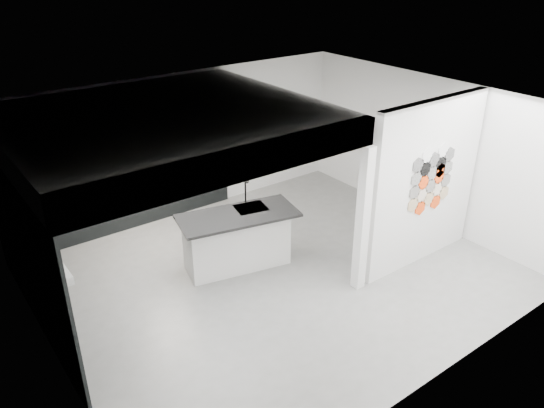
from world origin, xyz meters
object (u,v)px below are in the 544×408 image
at_px(glass_bowl, 195,147).
at_px(utensil_cup, 76,174).
at_px(kettle, 173,150).
at_px(partition_panel, 425,184).
at_px(stockpot, 84,170).
at_px(kitchen_island, 237,239).
at_px(bottle_dark, 127,160).
at_px(wall_basin, 52,276).
at_px(glass_vase, 195,145).

distance_m(glass_bowl, utensil_cup, 2.29).
height_order(kettle, glass_bowl, kettle).
bearing_deg(glass_bowl, partition_panel, -61.77).
bearing_deg(glass_bowl, stockpot, 180.00).
xyz_separation_m(kitchen_island, glass_bowl, (0.52, 2.23, 0.84)).
relative_size(glass_bowl, bottle_dark, 0.69).
height_order(wall_basin, bottle_dark, bottle_dark).
height_order(wall_basin, stockpot, stockpot).
relative_size(partition_panel, glass_bowl, 22.72).
relative_size(wall_basin, bottle_dark, 3.38).
distance_m(wall_basin, kettle, 3.62).
bearing_deg(kitchen_island, kettle, 100.99).
bearing_deg(kitchen_island, glass_vase, 89.32).
bearing_deg(stockpot, kettle, 0.00).
relative_size(glass_bowl, utensil_cup, 1.21).
bearing_deg(partition_panel, wall_basin, 161.77).
bearing_deg(glass_bowl, bottle_dark, 180.00).
distance_m(kettle, bottle_dark, 0.91).
xyz_separation_m(glass_vase, utensil_cup, (-2.29, 0.00, -0.03)).
relative_size(stockpot, kettle, 1.22).
height_order(glass_bowl, glass_vase, glass_vase).
relative_size(wall_basin, glass_vase, 3.81).
bearing_deg(stockpot, utensil_cup, 180.00).
bearing_deg(partition_panel, kettle, 123.30).
bearing_deg(glass_vase, kettle, 180.00).
xyz_separation_m(kitchen_island, kettle, (0.06, 2.23, 0.89)).
distance_m(partition_panel, glass_vase, 4.39).
bearing_deg(bottle_dark, wall_basin, -134.37).
xyz_separation_m(kettle, bottle_dark, (-0.91, 0.00, 0.00)).
bearing_deg(kettle, utensil_cup, 168.51).
bearing_deg(glass_vase, wall_basin, -148.65).
xyz_separation_m(bottle_dark, utensil_cup, (-0.92, 0.00, -0.04)).
bearing_deg(glass_vase, kitchen_island, -103.16).
bearing_deg(partition_panel, glass_bowl, 118.23).
bearing_deg(stockpot, bottle_dark, 0.00).
bearing_deg(wall_basin, glass_bowl, 31.35).
bearing_deg(kettle, bottle_dark, 168.51).
distance_m(bottle_dark, utensil_cup, 0.92).
xyz_separation_m(glass_bowl, glass_vase, (0.00, 0.00, 0.03)).
bearing_deg(bottle_dark, kettle, 0.00).
relative_size(wall_basin, utensil_cup, 5.91).
xyz_separation_m(partition_panel, kettle, (-2.54, 3.87, 0.01)).
bearing_deg(bottle_dark, utensil_cup, 180.00).
height_order(wall_basin, kitchen_island, kitchen_island).
distance_m(kettle, glass_bowl, 0.47).
height_order(kettle, glass_vase, kettle).
bearing_deg(wall_basin, glass_vase, 31.35).
relative_size(kitchen_island, glass_vase, 13.00).
relative_size(stockpot, bottle_dark, 1.39).
relative_size(kitchen_island, bottle_dark, 11.52).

